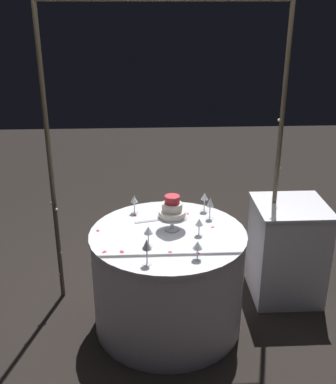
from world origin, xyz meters
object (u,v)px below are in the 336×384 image
wine_glass_5 (198,246)px  tiered_cake (172,210)px  wine_glass_4 (210,203)px  wine_glass_6 (147,245)px  wine_glass_0 (148,231)px  wine_glass_2 (205,197)px  main_table (168,279)px  wine_glass_1 (199,223)px  cake_knife (156,220)px  wine_glass_3 (134,200)px  decorative_arch (165,124)px  side_table (287,250)px

wine_glass_5 → tiered_cake: bearing=108.1°
wine_glass_4 → wine_glass_6: 0.81m
wine_glass_0 → wine_glass_2: size_ratio=0.95×
main_table → wine_glass_5: wine_glass_5 is taller
wine_glass_1 → wine_glass_2: size_ratio=0.83×
cake_knife → wine_glass_2: bearing=21.6°
main_table → tiered_cake: size_ratio=4.25×
main_table → wine_glass_5: 0.64m
wine_glass_1 → wine_glass_3: wine_glass_3 is taller
wine_glass_0 → wine_glass_1: 0.39m
wine_glass_3 → wine_glass_4: 0.60m
wine_glass_1 → wine_glass_4: size_ratio=0.74×
decorative_arch → side_table: size_ratio=2.85×
main_table → wine_glass_4: size_ratio=6.49×
wine_glass_2 → wine_glass_6: wine_glass_6 is taller
decorative_arch → wine_glass_3: size_ratio=15.97×
wine_glass_1 → wine_glass_5: 0.34m
side_table → wine_glass_1: bearing=-153.6°
decorative_arch → cake_knife: decorative_arch is taller
main_table → side_table: (1.01, 0.35, 0.02)m
decorative_arch → main_table: decorative_arch is taller
side_table → wine_glass_3: 1.35m
wine_glass_0 → side_table: bearing=24.9°
wine_glass_3 → cake_knife: 0.25m
main_table → cake_knife: bearing=110.9°
tiered_cake → wine_glass_3: tiered_cake is taller
wine_glass_0 → wine_glass_3: bearing=100.9°
wine_glass_3 → decorative_arch: bearing=10.9°
wine_glass_1 → side_table: bearing=26.4°
side_table → wine_glass_4: wine_glass_4 is taller
wine_glass_0 → wine_glass_5: wine_glass_0 is taller
wine_glass_6 → decorative_arch: bearing=79.4°
main_table → wine_glass_4: 0.66m
wine_glass_4 → decorative_arch: bearing=150.9°
wine_glass_2 → main_table: bearing=-130.1°
wine_glass_2 → wine_glass_6: size_ratio=0.88×
decorative_arch → tiered_cake: (0.03, -0.36, -0.55)m
wine_glass_4 → wine_glass_5: size_ratio=1.35×
tiered_cake → wine_glass_1: (0.19, -0.09, -0.06)m
wine_glass_2 → wine_glass_6: 0.91m
wine_glass_2 → cake_knife: (-0.39, -0.15, -0.11)m
wine_glass_2 → wine_glass_6: bearing=-120.4°
wine_glass_3 → wine_glass_5: size_ratio=1.14×
wine_glass_6 → cake_knife: 0.65m
wine_glass_1 → cake_knife: size_ratio=0.45×
main_table → wine_glass_5: (0.17, -0.38, 0.49)m
tiered_cake → wine_glass_6: bearing=-111.6°
wine_glass_6 → tiered_cake: bearing=68.4°
main_table → wine_glass_2: 0.70m
tiered_cake → cake_knife: size_ratio=0.93×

